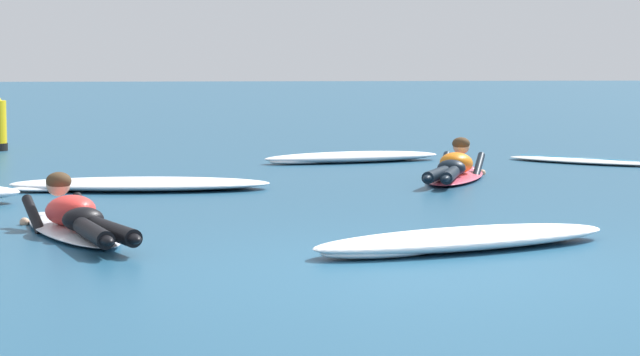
# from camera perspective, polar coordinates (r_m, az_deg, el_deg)

# --- Properties ---
(ground_plane) EXTENTS (120.00, 120.00, 0.00)m
(ground_plane) POSITION_cam_1_polar(r_m,az_deg,el_deg) (18.39, -1.29, 0.96)
(ground_plane) COLOR navy
(surfer_near) EXTENTS (1.26, 2.53, 0.54)m
(surfer_near) POSITION_cam_1_polar(r_m,az_deg,el_deg) (10.42, -11.20, -1.90)
(surfer_near) COLOR silver
(surfer_near) RESTS_ON ground
(surfer_far) EXTENTS (1.34, 2.48, 0.55)m
(surfer_far) POSITION_cam_1_polar(r_m,az_deg,el_deg) (14.98, 6.21, 0.40)
(surfer_far) COLOR #E54C66
(surfer_far) RESTS_ON ground
(drifting_surfboard) EXTENTS (2.03, 1.98, 0.16)m
(drifting_surfboard) POSITION_cam_1_polar(r_m,az_deg,el_deg) (17.73, 12.02, 0.78)
(drifting_surfboard) COLOR white
(drifting_surfboard) RESTS_ON ground
(whitewater_mid_left) EXTENTS (2.67, 1.53, 0.16)m
(whitewater_mid_left) POSITION_cam_1_polar(r_m,az_deg,el_deg) (9.63, 6.65, -2.82)
(whitewater_mid_left) COLOR white
(whitewater_mid_left) RESTS_ON ground
(whitewater_back) EXTENTS (2.97, 1.15, 0.13)m
(whitewater_back) POSITION_cam_1_polar(r_m,az_deg,el_deg) (14.00, -8.27, -0.28)
(whitewater_back) COLOR white
(whitewater_back) RESTS_ON ground
(whitewater_far_band) EXTENTS (2.70, 1.27, 0.15)m
(whitewater_far_band) POSITION_cam_1_polar(r_m,az_deg,el_deg) (17.53, 1.51, 0.97)
(whitewater_far_band) COLOR white
(whitewater_far_band) RESTS_ON ground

